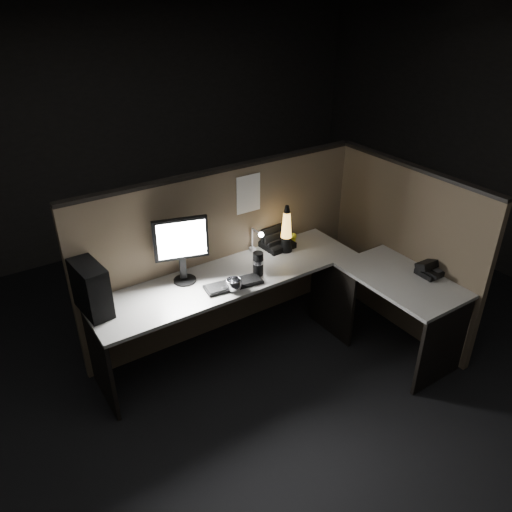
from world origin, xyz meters
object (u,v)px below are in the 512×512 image
pc_tower (91,288)px  monitor (181,244)px  keyboard (234,284)px  desk_phone (430,269)px  lava_lamp (286,232)px

pc_tower → monitor: 0.75m
keyboard → pc_tower: bearing=172.9°
keyboard → desk_phone: bearing=-19.2°
keyboard → lava_lamp: 0.75m
lava_lamp → desk_phone: 1.23m
pc_tower → lava_lamp: size_ratio=0.89×
monitor → pc_tower: bearing=-162.5°
pc_tower → keyboard: pc_tower is taller
keyboard → monitor: bearing=143.0°
pc_tower → desk_phone: pc_tower is taller
pc_tower → desk_phone: (2.46, -1.01, -0.15)m
pc_tower → monitor: bearing=-4.4°
monitor → keyboard: bearing=-28.6°
pc_tower → keyboard: 1.07m
monitor → lava_lamp: 0.99m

